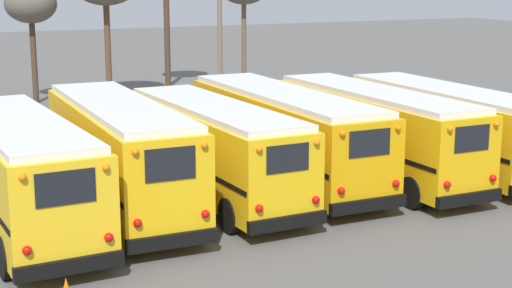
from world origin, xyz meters
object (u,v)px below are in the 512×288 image
school_bus_4 (374,130)px  bare_tree_2 (31,5)px  school_bus_0 (22,171)px  school_bus_1 (119,152)px  school_bus_3 (283,132)px  utility_pole (220,21)px  school_bus_2 (214,147)px  school_bus_5 (445,125)px

school_bus_4 → bare_tree_2: bearing=108.6°
school_bus_4 → bare_tree_2: bare_tree_2 is taller
school_bus_0 → school_bus_1: 3.16m
school_bus_3 → utility_pole: 13.16m
school_bus_2 → bare_tree_2: 22.47m
school_bus_4 → utility_pole: size_ratio=1.12×
utility_pole → bare_tree_2: (-7.49, 8.71, 0.59)m
school_bus_1 → utility_pole: (9.18, 13.24, 3.02)m
school_bus_4 → school_bus_1: bearing=178.5°
school_bus_0 → school_bus_1: (3.05, 0.83, 0.06)m
school_bus_4 → school_bus_5: size_ratio=1.04×
school_bus_0 → school_bus_2: size_ratio=1.01×
school_bus_4 → utility_pole: 13.83m
school_bus_1 → bare_tree_2: size_ratio=1.53×
school_bus_1 → bare_tree_2: bare_tree_2 is taller
school_bus_1 → school_bus_2: size_ratio=1.04×
school_bus_2 → utility_pole: bearing=65.4°
school_bus_3 → school_bus_5: school_bus_3 is taller
school_bus_3 → bare_tree_2: size_ratio=1.67×
school_bus_4 → bare_tree_2: size_ratio=1.57×
school_bus_3 → school_bus_5: (6.09, -1.24, -0.07)m
school_bus_0 → utility_pole: (12.23, 14.07, 3.08)m
school_bus_4 → bare_tree_2: (-7.45, 22.19, 3.69)m
school_bus_0 → school_bus_4: (12.19, 0.59, -0.03)m
school_bus_5 → utility_pole: bearing=102.4°
school_bus_5 → school_bus_1: bearing=178.1°
school_bus_1 → utility_pole: size_ratio=1.09×
school_bus_3 → utility_pole: utility_pole is taller
school_bus_2 → school_bus_1: bearing=176.9°
school_bus_5 → bare_tree_2: 24.98m
school_bus_1 → school_bus_3: bearing=7.8°
school_bus_0 → school_bus_5: school_bus_0 is taller
school_bus_2 → school_bus_4: bearing=-0.7°
school_bus_4 → utility_pole: utility_pole is taller
utility_pole → school_bus_2: bearing=-114.6°
school_bus_5 → school_bus_3: bearing=168.5°
school_bus_1 → school_bus_0: bearing=-164.8°
school_bus_1 → school_bus_4: 9.15m
utility_pole → school_bus_3: bearing=-104.0°
school_bus_0 → school_bus_4: size_ratio=0.95×
school_bus_1 → school_bus_3: 6.15m
school_bus_5 → school_bus_0: bearing=-178.4°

